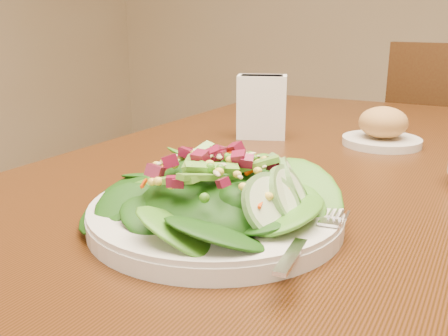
{
  "coord_description": "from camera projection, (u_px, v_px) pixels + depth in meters",
  "views": [
    {
      "loc": [
        0.21,
        -0.77,
        0.97
      ],
      "look_at": [
        -0.06,
        -0.29,
        0.81
      ],
      "focal_mm": 40.0,
      "sensor_mm": 36.0,
      "label": 1
    }
  ],
  "objects": [
    {
      "name": "dining_table",
      "position": [
        339.0,
        223.0,
        0.84
      ],
      "size": [
        0.9,
        1.4,
        0.75
      ],
      "color": "#442010",
      "rests_on": "ground_plane"
    },
    {
      "name": "salad_plate",
      "position": [
        223.0,
        200.0,
        0.56
      ],
      "size": [
        0.29,
        0.29,
        0.08
      ],
      "rotation": [
        0.0,
        0.0,
        0.39
      ],
      "color": "silver",
      "rests_on": "dining_table"
    },
    {
      "name": "bread_plate",
      "position": [
        383.0,
        130.0,
        0.93
      ],
      "size": [
        0.14,
        0.14,
        0.07
      ],
      "color": "silver",
      "rests_on": "dining_table"
    },
    {
      "name": "napkin_holder",
      "position": [
        262.0,
        105.0,
        0.98
      ],
      "size": [
        0.11,
        0.08,
        0.12
      ],
      "rotation": [
        0.0,
        0.0,
        0.39
      ],
      "color": "white",
      "rests_on": "dining_table"
    }
  ]
}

